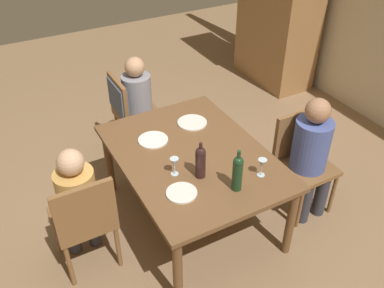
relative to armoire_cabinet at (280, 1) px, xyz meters
name	(u,v)px	position (x,y,z in m)	size (l,w,h in m)	color
ground_plane	(192,217)	(1.88, -2.32, -1.10)	(10.00, 10.00, 0.00)	#846647
armoire_cabinet	(280,1)	(0.00, 0.00, 0.00)	(1.18, 0.62, 2.18)	olive
dining_table	(192,161)	(1.88, -2.32, -0.45)	(1.56, 1.14, 0.72)	brown
chair_near	(84,218)	(1.97, -3.27, -0.56)	(0.44, 0.44, 0.92)	brown
chair_left_end	(127,107)	(0.72, -2.45, -0.50)	(0.44, 0.46, 0.92)	brown
chair_far_right	(301,156)	(2.15, -1.37, -0.56)	(0.44, 0.44, 0.92)	brown
person_woman_host	(78,199)	(1.86, -3.27, -0.46)	(0.33, 0.29, 1.09)	#33333D
person_man_bearded	(140,99)	(0.72, -2.30, -0.45)	(0.29, 0.34, 1.11)	#33333D
person_man_guest	(312,151)	(2.26, -1.37, -0.43)	(0.36, 0.31, 1.15)	#33333D
wine_bottle_tall_green	(237,172)	(2.40, -2.24, -0.22)	(0.08, 0.08, 0.34)	#19381E
wine_bottle_dark_red	(200,161)	(2.15, -2.40, -0.23)	(0.08, 0.08, 0.31)	black
wine_glass_near_left	(174,163)	(2.04, -2.56, -0.27)	(0.07, 0.07, 0.15)	silver
wine_glass_centre	(262,164)	(2.37, -1.99, -0.27)	(0.07, 0.07, 0.15)	silver
dinner_plate_host	(192,123)	(1.48, -2.10, -0.37)	(0.27, 0.27, 0.01)	silver
dinner_plate_guest_left	(182,193)	(2.26, -2.61, -0.37)	(0.23, 0.23, 0.01)	silver
dinner_plate_guest_right	(153,140)	(1.56, -2.52, -0.37)	(0.25, 0.25, 0.01)	white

